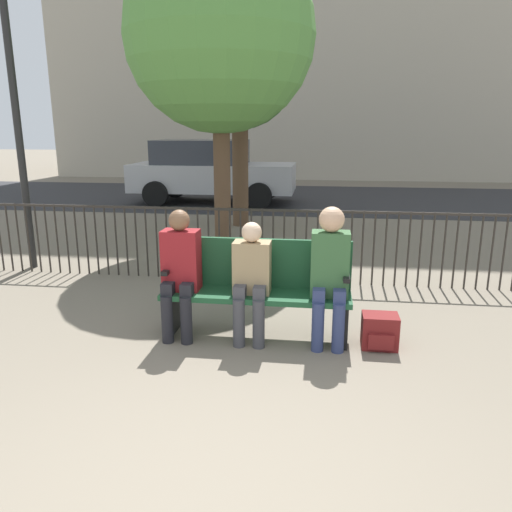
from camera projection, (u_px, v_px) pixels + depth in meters
park_bench at (257, 285)px, 4.72m from camera, size 1.76×0.45×0.92m
seated_person_0 at (180, 268)px, 4.64m from camera, size 0.34×0.39×1.22m
seated_person_1 at (251, 276)px, 4.56m from camera, size 0.34×0.39×1.12m
seated_person_2 at (330, 269)px, 4.45m from camera, size 0.34×0.39×1.27m
backpack at (380, 331)px, 4.51m from camera, size 0.32×0.28×0.31m
fence_railing at (273, 239)px, 6.35m from camera, size 9.01×0.03×0.95m
tree_0 at (220, 37)px, 7.56m from camera, size 2.92×2.92×4.75m
tree_1 at (240, 73)px, 9.45m from camera, size 2.18×2.18×4.07m
lamp_post at (12, 77)px, 6.49m from camera, size 0.28×0.28×3.94m
street_surface at (301, 198)px, 14.01m from camera, size 24.00×6.00×0.01m
parked_car_0 at (210, 170)px, 12.99m from camera, size 4.20×1.94×1.62m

